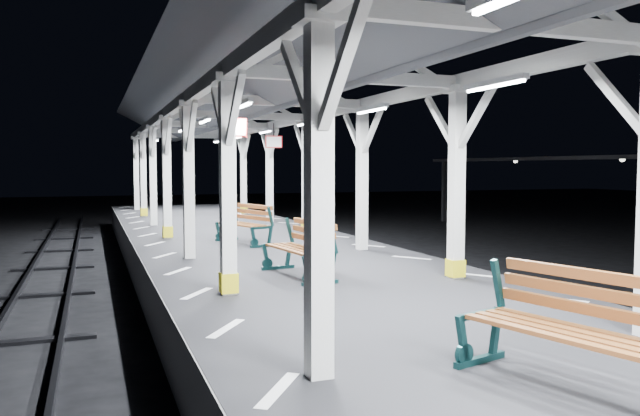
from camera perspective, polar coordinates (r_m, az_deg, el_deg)
ground at (r=8.78m, az=7.99°, el=-15.79°), size 120.00×120.00×0.00m
platform at (r=8.63m, az=8.03°, el=-12.66°), size 6.00×50.00×1.00m
hazard_stripes_left at (r=7.68m, az=-8.57°, el=-10.83°), size 1.00×48.00×0.01m
hazard_stripes_right at (r=9.88m, az=20.80°, el=-7.76°), size 1.00×48.00×0.01m
canopy at (r=8.42m, az=8.35°, el=14.84°), size 5.40×49.00×4.65m
bench_near at (r=5.95m, az=22.09°, el=-9.96°), size 1.18×2.02×1.03m
bench_mid at (r=11.06m, az=-1.58°, el=-3.56°), size 0.89×1.88×0.98m
bench_far at (r=15.89m, az=-6.68°, el=-1.35°), size 1.17×1.93×0.99m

